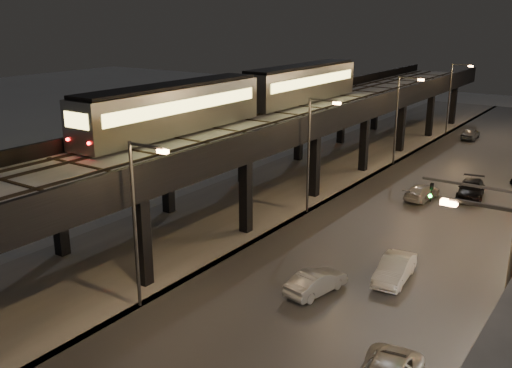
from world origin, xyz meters
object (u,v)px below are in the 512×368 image
Objects in this scene: car_far_white at (470,134)px; car_onc_white at (471,190)px; car_mid_dark at (422,193)px; subway_train at (248,94)px; car_near_white at (316,283)px; car_onc_silver at (395,270)px.

car_onc_white is (6.27, -23.90, 0.01)m from car_far_white.
car_far_white is (-3.00, 26.65, 0.10)m from car_mid_dark.
car_onc_white reaches higher than car_far_white.
subway_train is at bearing 25.72° from car_mid_dark.
car_mid_dark is (14.11, 5.16, -7.74)m from subway_train.
car_near_white is 0.80× the size of car_onc_white.
car_onc_white is at bearing -85.13° from car_near_white.
car_near_white is at bearing -44.34° from subway_train.
car_onc_silver is (17.87, -10.58, -7.64)m from subway_train.
car_far_white is at bearing 93.68° from car_onc_silver.
car_far_white is 24.71m from car_onc_white.
car_far_white is at bearing 95.38° from car_onc_white.
car_onc_white reaches higher than car_near_white.
subway_train is 20.56m from car_onc_white.
subway_train reaches higher than car_near_white.
car_far_white is at bearing -74.08° from car_near_white.
subway_train is 16.90m from car_mid_dark.
car_onc_white reaches higher than car_onc_silver.
car_onc_white is (17.37, 7.91, -7.64)m from subway_train.
car_near_white is 46.47m from car_far_white.
car_mid_dark is 26.82m from car_far_white.
car_mid_dark is at bearing 93.96° from car_far_white.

